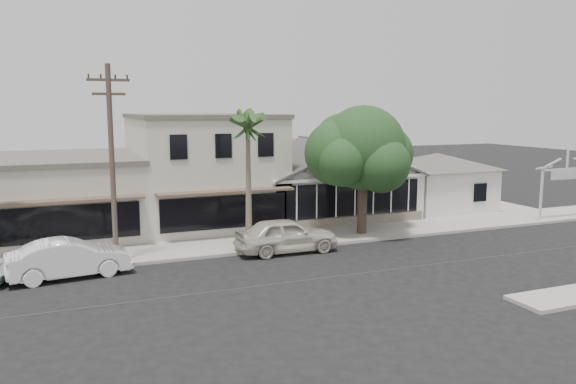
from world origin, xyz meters
name	(u,v)px	position (x,y,z in m)	size (l,w,h in m)	color
ground	(347,275)	(0.00, 0.00, 0.00)	(140.00, 140.00, 0.00)	black
sidewalk_north	(135,254)	(-8.00, 6.75, 0.07)	(90.00, 3.50, 0.15)	#9E9991
corner_shop	(325,177)	(5.00, 12.47, 2.62)	(10.40, 8.60, 5.10)	white
side_cottage	(436,189)	(13.20, 11.50, 1.50)	(6.00, 6.00, 3.00)	white
arch_sign	(567,171)	(18.40, 5.30, 3.16)	(4.12, 0.12, 3.95)	white
row_building_near	(202,171)	(-3.00, 13.50, 3.25)	(8.00, 10.00, 6.50)	beige
row_building_midnear	(46,198)	(-12.00, 13.50, 2.10)	(10.00, 10.00, 4.20)	beige
utility_pole	(112,161)	(-9.00, 5.20, 4.79)	(1.80, 0.24, 9.00)	brown
car_0	(286,235)	(-0.94, 4.59, 0.87)	(2.04, 5.08, 1.73)	beige
car_1	(69,258)	(-10.98, 4.18, 0.82)	(1.73, 4.97, 1.64)	white
shade_tree	(360,150)	(4.31, 6.64, 4.78)	(6.55, 5.92, 7.27)	#45352A
palm_east	(248,125)	(-2.54, 5.66, 6.28)	(2.42, 2.42, 7.35)	#726651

